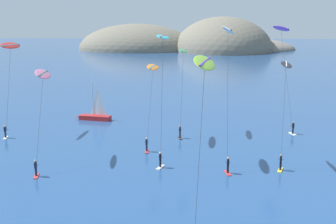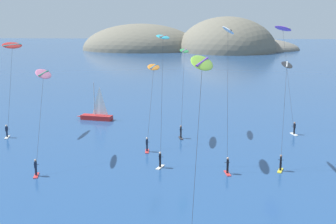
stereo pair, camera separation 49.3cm
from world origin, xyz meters
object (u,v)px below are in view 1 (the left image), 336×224
(kitesurfer_pink, at_px, (42,81))
(kitesurfer_cyan, at_px, (163,49))
(kitesurfer_red, at_px, (10,53))
(sailboat_near, at_px, (93,116))
(kitesurfer_white, at_px, (228,42))
(kitesurfer_orange, at_px, (152,73))
(kitesurfer_purple, at_px, (282,36))
(kitesurfer_black, at_px, (286,72))
(kitesurfer_lime, at_px, (204,75))
(kitesurfer_green, at_px, (183,60))

(kitesurfer_pink, distance_m, kitesurfer_cyan, 13.23)
(kitesurfer_red, bearing_deg, kitesurfer_pink, -54.04)
(sailboat_near, bearing_deg, kitesurfer_cyan, -57.37)
(kitesurfer_white, xyz_separation_m, kitesurfer_cyan, (-6.58, 0.65, -0.75))
(kitesurfer_orange, bearing_deg, kitesurfer_purple, 26.85)
(kitesurfer_purple, bearing_deg, kitesurfer_pink, -149.79)
(kitesurfer_white, distance_m, kitesurfer_black, 7.62)
(sailboat_near, distance_m, kitesurfer_white, 28.88)
(kitesurfer_pink, xyz_separation_m, kitesurfer_purple, (28.48, 16.59, 4.06))
(kitesurfer_orange, xyz_separation_m, kitesurfer_lime, (5.34, -23.42, 2.93))
(kitesurfer_black, bearing_deg, kitesurfer_red, 164.86)
(kitesurfer_purple, height_order, kitesurfer_red, kitesurfer_purple)
(kitesurfer_white, bearing_deg, kitesurfer_cyan, 174.37)
(kitesurfer_orange, bearing_deg, kitesurfer_white, -45.43)
(kitesurfer_white, height_order, kitesurfer_lime, kitesurfer_white)
(kitesurfer_pink, bearing_deg, sailboat_near, 86.43)
(sailboat_near, height_order, kitesurfer_cyan, kitesurfer_cyan)
(kitesurfer_purple, bearing_deg, kitesurfer_white, -117.88)
(kitesurfer_purple, xyz_separation_m, kitesurfer_red, (-36.26, -5.86, -1.99))
(kitesurfer_green, distance_m, kitesurfer_cyan, 12.05)
(kitesurfer_white, height_order, kitesurfer_purple, kitesurfer_white)
(sailboat_near, xyz_separation_m, kitesurfer_red, (-8.91, -7.44, 10.04))
(kitesurfer_orange, xyz_separation_m, kitesurfer_cyan, (1.71, -7.77, 3.52))
(kitesurfer_black, height_order, kitesurfer_cyan, kitesurfer_cyan)
(kitesurfer_black, bearing_deg, kitesurfer_green, 137.78)
(kitesurfer_pink, distance_m, kitesurfer_red, 13.41)
(kitesurfer_cyan, bearing_deg, kitesurfer_purple, 46.57)
(sailboat_near, xyz_separation_m, kitesurfer_purple, (27.35, -1.58, 12.02))
(kitesurfer_black, xyz_separation_m, kitesurfer_pink, (-25.83, -1.63, -0.88))
(sailboat_near, relative_size, kitesurfer_orange, 0.62)
(kitesurfer_orange, relative_size, kitesurfer_purple, 0.68)
(kitesurfer_orange, xyz_separation_m, kitesurfer_red, (-18.84, 2.96, 2.15))
(kitesurfer_pink, bearing_deg, kitesurfer_orange, 35.08)
(kitesurfer_lime, height_order, kitesurfer_green, kitesurfer_lime)
(kitesurfer_red, bearing_deg, kitesurfer_lime, -47.49)
(kitesurfer_pink, height_order, kitesurfer_purple, kitesurfer_purple)
(kitesurfer_white, bearing_deg, sailboat_near, 134.07)
(sailboat_near, height_order, kitesurfer_purple, kitesurfer_purple)
(kitesurfer_black, bearing_deg, kitesurfer_orange, 157.45)
(kitesurfer_orange, distance_m, kitesurfer_white, 12.57)
(kitesurfer_white, height_order, kitesurfer_green, kitesurfer_white)
(sailboat_near, relative_size, kitesurfer_pink, 0.61)
(kitesurfer_black, bearing_deg, kitesurfer_pink, -176.38)
(kitesurfer_white, xyz_separation_m, kitesurfer_red, (-27.14, 11.38, -2.12))
(kitesurfer_orange, height_order, kitesurfer_black, kitesurfer_black)
(sailboat_near, height_order, kitesurfer_white, kitesurfer_white)
(kitesurfer_cyan, bearing_deg, kitesurfer_white, -5.63)
(kitesurfer_orange, distance_m, kitesurfer_black, 16.02)
(sailboat_near, relative_size, kitesurfer_black, 0.56)
(kitesurfer_lime, xyz_separation_m, kitesurfer_cyan, (-3.63, 15.65, 0.60))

